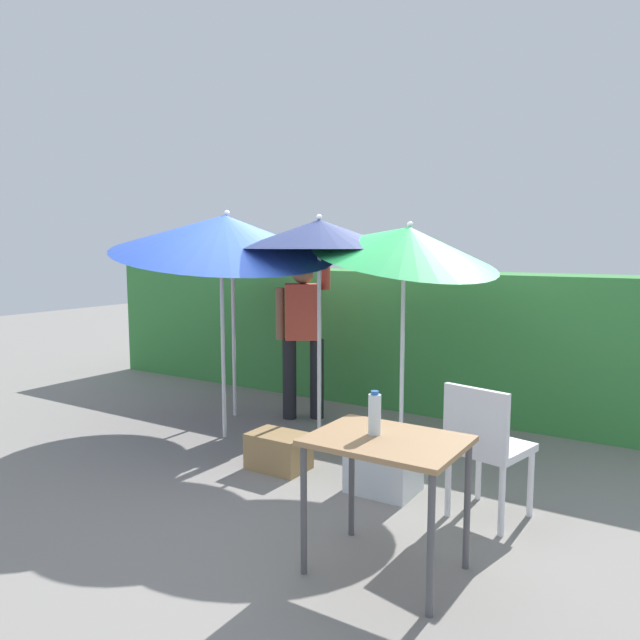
{
  "coord_description": "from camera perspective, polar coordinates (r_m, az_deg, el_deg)",
  "views": [
    {
      "loc": [
        2.87,
        -4.24,
        1.76
      ],
      "look_at": [
        0.0,
        0.3,
        1.1
      ],
      "focal_mm": 34.08,
      "sensor_mm": 36.0,
      "label": 1
    }
  ],
  "objects": [
    {
      "name": "ground_plane",
      "position": [
        5.42,
        -1.74,
        -11.96
      ],
      "size": [
        24.0,
        24.0,
        0.0
      ],
      "primitive_type": "plane",
      "color": "gray"
    },
    {
      "name": "hedge_row",
      "position": [
        6.83,
        7.09,
        -1.62
      ],
      "size": [
        8.0,
        0.7,
        1.48
      ],
      "primitive_type": "cube",
      "color": "#38843D",
      "rests_on": "ground_plane"
    },
    {
      "name": "umbrella_rainbow",
      "position": [
        6.23,
        -8.23,
        6.15
      ],
      "size": [
        1.63,
        1.63,
        1.87
      ],
      "color": "silver",
      "rests_on": "ground_plane"
    },
    {
      "name": "umbrella_orange",
      "position": [
        5.53,
        -9.0,
        7.91
      ],
      "size": [
        2.05,
        2.02,
        2.26
      ],
      "color": "silver",
      "rests_on": "ground_plane"
    },
    {
      "name": "umbrella_yellow",
      "position": [
        5.3,
        -0.08,
        8.03
      ],
      "size": [
        1.43,
        1.43,
        2.03
      ],
      "color": "silver",
      "rests_on": "ground_plane"
    },
    {
      "name": "umbrella_navy",
      "position": [
        5.02,
        8.16,
        7.11
      ],
      "size": [
        1.58,
        1.55,
        2.13
      ],
      "color": "silver",
      "rests_on": "ground_plane"
    },
    {
      "name": "person_vendor",
      "position": [
        6.12,
        -1.6,
        -0.74
      ],
      "size": [
        0.5,
        0.39,
        1.88
      ],
      "color": "black",
      "rests_on": "ground_plane"
    },
    {
      "name": "chair_plastic",
      "position": [
        4.08,
        15.25,
        -11.09
      ],
      "size": [
        0.53,
        0.53,
        0.89
      ],
      "color": "silver",
      "rests_on": "ground_plane"
    },
    {
      "name": "cooler_box",
      "position": [
        4.49,
        5.99,
        -12.99
      ],
      "size": [
        0.47,
        0.37,
        0.45
      ],
      "primitive_type": "cube",
      "color": "silver",
      "rests_on": "ground_plane"
    },
    {
      "name": "crate_cardboard",
      "position": [
        4.93,
        -3.92,
        -12.17
      ],
      "size": [
        0.46,
        0.32,
        0.29
      ],
      "primitive_type": "cube",
      "color": "#9E7A4C",
      "rests_on": "ground_plane"
    },
    {
      "name": "folding_table",
      "position": [
        3.33,
        6.3,
        -12.45
      ],
      "size": [
        0.8,
        0.6,
        0.75
      ],
      "color": "#4C4C51",
      "rests_on": "ground_plane"
    },
    {
      "name": "bottle_water",
      "position": [
        3.32,
        5.15,
        -8.77
      ],
      "size": [
        0.07,
        0.07,
        0.24
      ],
      "color": "silver",
      "rests_on": "folding_table"
    }
  ]
}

